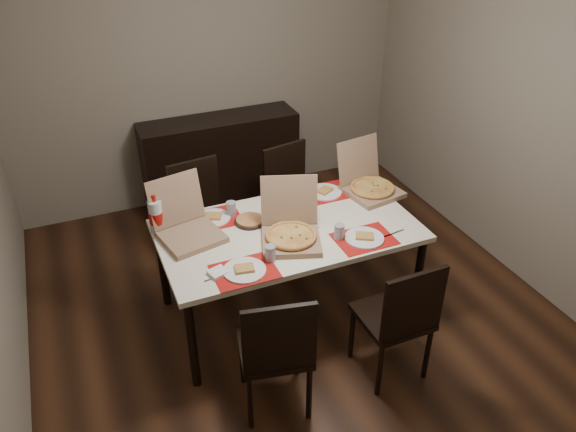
# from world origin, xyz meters

# --- Properties ---
(ground) EXTENTS (3.80, 4.00, 0.02)m
(ground) POSITION_xyz_m (0.00, 0.00, -0.01)
(ground) COLOR #3C2112
(ground) RESTS_ON ground
(room_walls) EXTENTS (3.84, 4.02, 2.62)m
(room_walls) POSITION_xyz_m (0.00, 0.43, 1.73)
(room_walls) COLOR gray
(room_walls) RESTS_ON ground
(sideboard) EXTENTS (1.50, 0.40, 0.90)m
(sideboard) POSITION_xyz_m (0.00, 1.78, 0.45)
(sideboard) COLOR black
(sideboard) RESTS_ON ground
(dining_table) EXTENTS (1.80, 1.00, 0.75)m
(dining_table) POSITION_xyz_m (-0.04, 0.00, 0.68)
(dining_table) COLOR #ECE3C7
(dining_table) RESTS_ON ground
(chair_near_left) EXTENTS (0.50, 0.50, 0.93)m
(chair_near_left) POSITION_xyz_m (-0.46, -0.83, 0.51)
(chair_near_left) COLOR black
(chair_near_left) RESTS_ON ground
(chair_near_right) EXTENTS (0.42, 0.42, 0.93)m
(chair_near_right) POSITION_xyz_m (0.36, -0.87, 0.51)
(chair_near_right) COLOR black
(chair_near_right) RESTS_ON ground
(chair_far_left) EXTENTS (0.47, 0.47, 0.93)m
(chair_far_left) POSITION_xyz_m (-0.46, 0.83, 0.51)
(chair_far_left) COLOR black
(chair_far_left) RESTS_ON ground
(chair_far_right) EXTENTS (0.49, 0.49, 0.93)m
(chair_far_right) POSITION_xyz_m (0.35, 0.82, 0.51)
(chair_far_right) COLOR black
(chair_far_right) RESTS_ON ground
(setting_near_left) EXTENTS (0.49, 0.30, 0.11)m
(setting_near_left) POSITION_xyz_m (-0.45, -0.34, 0.77)
(setting_near_left) COLOR red
(setting_near_left) RESTS_ON dining_table
(setting_near_right) EXTENTS (0.51, 0.30, 0.11)m
(setting_near_right) POSITION_xyz_m (0.35, -0.31, 0.77)
(setting_near_right) COLOR red
(setting_near_right) RESTS_ON dining_table
(setting_far_left) EXTENTS (0.45, 0.30, 0.11)m
(setting_far_left) POSITION_xyz_m (-0.47, 0.32, 0.77)
(setting_far_left) COLOR red
(setting_far_left) RESTS_ON dining_table
(setting_far_right) EXTENTS (0.44, 0.30, 0.11)m
(setting_far_right) POSITION_xyz_m (0.38, 0.33, 0.77)
(setting_far_right) COLOR red
(setting_far_right) RESTS_ON dining_table
(napkin_loose) EXTENTS (0.16, 0.15, 0.02)m
(napkin_loose) POSITION_xyz_m (0.09, -0.06, 0.76)
(napkin_loose) COLOR white
(napkin_loose) RESTS_ON dining_table
(pizza_box_center) EXTENTS (0.51, 0.53, 0.39)m
(pizza_box_center) POSITION_xyz_m (-0.08, -0.14, 0.81)
(pizza_box_center) COLOR #8D6C51
(pizza_box_center) RESTS_ON dining_table
(pizza_box_right) EXTENTS (0.44, 0.48, 0.38)m
(pizza_box_right) POSITION_xyz_m (0.75, 0.23, 0.81)
(pizza_box_right) COLOR #8D6C51
(pizza_box_right) RESTS_ON dining_table
(pizza_box_left) EXTENTS (0.47, 0.50, 0.39)m
(pizza_box_left) POSITION_xyz_m (-0.71, 0.18, 0.81)
(pizza_box_left) COLOR #8D6C51
(pizza_box_left) RESTS_ON dining_table
(faina_plate) EXTENTS (0.22, 0.22, 0.03)m
(faina_plate) POSITION_xyz_m (-0.26, 0.18, 0.76)
(faina_plate) COLOR black
(faina_plate) RESTS_ON dining_table
(dip_bowl) EXTENTS (0.15, 0.15, 0.03)m
(dip_bowl) POSITION_xyz_m (0.12, 0.14, 0.77)
(dip_bowl) COLOR white
(dip_bowl) RESTS_ON dining_table
(soda_bottle) EXTENTS (0.10, 0.10, 0.30)m
(soda_bottle) POSITION_xyz_m (-0.89, 0.31, 0.88)
(soda_bottle) COLOR silver
(soda_bottle) RESTS_ON dining_table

